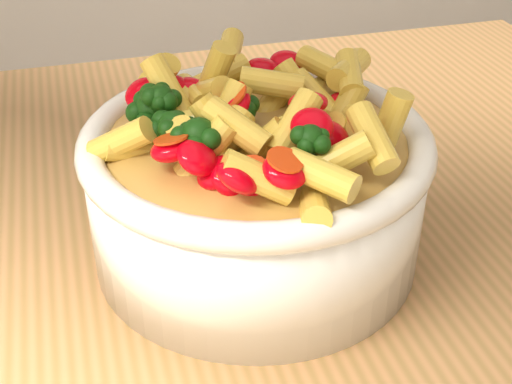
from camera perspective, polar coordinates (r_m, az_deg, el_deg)
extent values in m
cube|color=#B8804F|center=(0.64, -8.92, -4.77)|extent=(1.20, 0.80, 0.04)
cylinder|color=#B8804F|center=(1.33, 14.78, -7.19)|extent=(0.05, 0.05, 0.86)
cylinder|color=white|center=(0.57, 0.00, -0.44)|extent=(0.26, 0.26, 0.10)
ellipsoid|color=white|center=(0.59, 0.00, -3.07)|extent=(0.24, 0.24, 0.04)
torus|color=white|center=(0.54, 0.00, 4.15)|extent=(0.27, 0.27, 0.02)
ellipsoid|color=gold|center=(0.54, 0.00, 4.15)|extent=(0.23, 0.23, 0.03)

